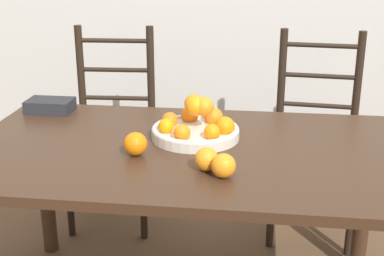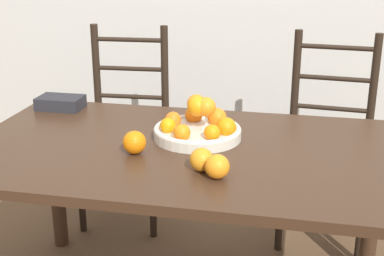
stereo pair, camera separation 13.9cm
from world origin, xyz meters
TOP-DOWN VIEW (x-y plane):
  - dining_table at (0.00, 0.00)m, footprint 1.63×0.95m
  - fruit_bowl at (0.02, 0.10)m, footprint 0.34×0.34m
  - orange_loose_0 at (0.09, -0.20)m, footprint 0.08×0.08m
  - orange_loose_1 at (-0.17, -0.10)m, footprint 0.08×0.08m
  - orange_loose_2 at (0.15, -0.25)m, footprint 0.08×0.08m
  - chair_left at (-0.50, 0.77)m, footprint 0.44×0.42m
  - chair_right at (0.55, 0.77)m, footprint 0.45×0.43m
  - book_stack at (-0.66, 0.35)m, footprint 0.20×0.13m

SIDE VIEW (x-z plane):
  - chair_left at x=-0.50m, z-range -0.03..1.01m
  - chair_right at x=0.55m, z-range -0.03..1.01m
  - dining_table at x=0.00m, z-range 0.28..1.01m
  - book_stack at x=-0.66m, z-range 0.74..0.79m
  - orange_loose_0 at x=0.09m, z-range 0.74..0.81m
  - orange_loose_2 at x=0.15m, z-range 0.74..0.81m
  - orange_loose_1 at x=-0.17m, z-range 0.74..0.82m
  - fruit_bowl at x=0.02m, z-range 0.70..0.86m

